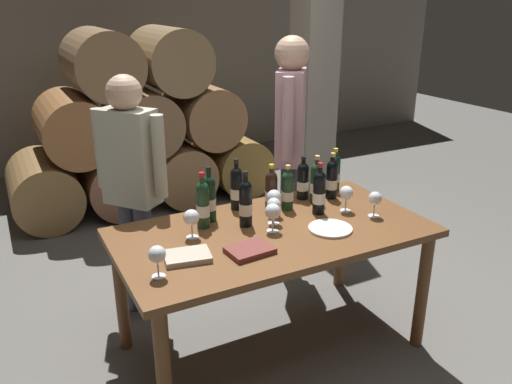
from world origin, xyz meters
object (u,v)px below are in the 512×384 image
object	(u,v)px
wine_glass_0	(274,198)
sommelier_presenting	(290,136)
wine_bottle_3	(316,182)
wine_bottle_7	(203,204)
wine_bottle_2	(303,180)
wine_glass_5	(346,194)
leather_ledger	(250,250)
wine_glass_6	(191,218)
wine_bottle_9	(287,190)
wine_glass_1	(274,206)
tasting_notebook	(187,256)
dining_table	(273,244)
serving_plate	(330,229)
wine_bottle_5	(335,172)
wine_bottle_6	(319,192)
wine_bottle_4	(271,190)
taster_seated_left	(132,179)
wine_bottle_0	(209,198)
wine_bottle_10	(237,188)
wine_bottle_1	(246,203)
wine_bottle_8	(332,179)
wine_glass_2	(375,199)
wine_glass_4	(273,212)
wine_glass_3	(157,255)

from	to	relation	value
wine_glass_0	sommelier_presenting	distance (m)	0.77
wine_bottle_3	wine_bottle_7	bearing A→B (deg)	-178.16
wine_bottle_2	wine_glass_5	world-z (taller)	wine_bottle_2
leather_ledger	wine_glass_6	bearing A→B (deg)	118.16
wine_bottle_9	wine_glass_1	distance (m)	0.23
sommelier_presenting	tasting_notebook	bearing A→B (deg)	-141.76
dining_table	serving_plate	bearing A→B (deg)	-28.71
wine_bottle_5	wine_bottle_6	distance (m)	0.42
wine_bottle_3	wine_glass_0	size ratio (longest dim) A/B	1.87
wine_bottle_5	wine_glass_5	size ratio (longest dim) A/B	1.80
wine_bottle_2	serving_plate	bearing A→B (deg)	-103.97
wine_bottle_2	wine_glass_1	xyz separation A→B (m)	(-0.35, -0.25, -0.01)
wine_bottle_2	wine_glass_5	distance (m)	0.31
wine_bottle_4	taster_seated_left	size ratio (longest dim) A/B	0.18
wine_glass_5	sommelier_presenting	size ratio (longest dim) A/B	0.09
wine_bottle_5	wine_bottle_9	bearing A→B (deg)	-162.39
wine_bottle_9	wine_glass_5	bearing A→B (deg)	-32.90
wine_bottle_0	leather_ledger	size ratio (longest dim) A/B	1.45
wine_bottle_6	sommelier_presenting	size ratio (longest dim) A/B	0.18
tasting_notebook	leather_ledger	world-z (taller)	same
wine_glass_6	leather_ledger	size ratio (longest dim) A/B	0.72
wine_bottle_2	wine_bottle_9	bearing A→B (deg)	-149.38
wine_glass_6	leather_ledger	distance (m)	0.36
wine_bottle_10	wine_glass_5	world-z (taller)	wine_bottle_10
wine_bottle_1	wine_bottle_8	bearing A→B (deg)	11.08
wine_bottle_4	wine_glass_2	size ratio (longest dim) A/B	1.87
wine_bottle_4	tasting_notebook	distance (m)	0.76
wine_bottle_6	wine_bottle_8	world-z (taller)	wine_bottle_6
wine_bottle_4	wine_glass_0	bearing A→B (deg)	-109.54
wine_bottle_0	wine_glass_4	distance (m)	0.38
wine_bottle_4	wine_glass_4	world-z (taller)	wine_bottle_4
wine_bottle_2	wine_bottle_4	world-z (taller)	wine_bottle_4
taster_seated_left	serving_plate	bearing A→B (deg)	-45.78
sommelier_presenting	wine_bottle_9	bearing A→B (deg)	-122.13
wine_glass_3	leather_ledger	world-z (taller)	wine_glass_3
wine_glass_4	taster_seated_left	distance (m)	0.93
wine_glass_3	wine_glass_5	distance (m)	1.24
wine_bottle_9	wine_glass_5	distance (m)	0.34
wine_bottle_4	wine_glass_0	world-z (taller)	wine_bottle_4
wine_glass_3	wine_bottle_10	bearing A→B (deg)	40.46
wine_bottle_7	wine_glass_6	bearing A→B (deg)	-136.96
wine_glass_6	tasting_notebook	xyz separation A→B (m)	(-0.11, -0.21, -0.10)
wine_bottle_1	wine_bottle_8	world-z (taller)	wine_bottle_1
leather_ledger	wine_bottle_1	bearing A→B (deg)	62.34
wine_bottle_7	wine_bottle_8	distance (m)	0.88
wine_bottle_0	wine_bottle_8	size ratio (longest dim) A/B	1.09
wine_bottle_3	wine_glass_4	world-z (taller)	wine_bottle_3
wine_bottle_5	leather_ledger	bearing A→B (deg)	-148.71
wine_bottle_10	tasting_notebook	xyz separation A→B (m)	(-0.49, -0.46, -0.12)
serving_plate	wine_bottle_0	bearing A→B (deg)	141.66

